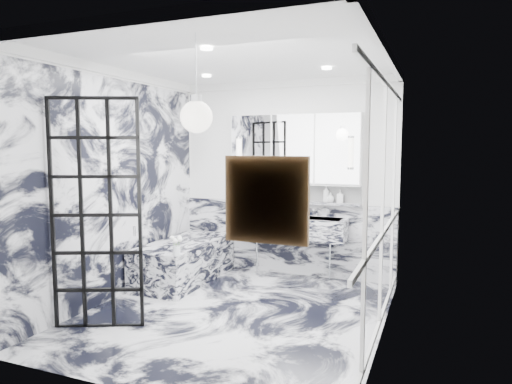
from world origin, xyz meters
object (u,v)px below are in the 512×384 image
at_px(crittall_door, 96,215).
at_px(mirror_cabinet, 294,149).
at_px(trough_sink, 290,227).
at_px(bathtub, 185,261).

bearing_deg(crittall_door, mirror_cabinet, 39.67).
xyz_separation_m(trough_sink, bathtub, (-1.33, -0.66, -0.45)).
bearing_deg(crittall_door, trough_sink, 38.10).
height_order(crittall_door, bathtub, crittall_door).
bearing_deg(bathtub, trough_sink, 26.48).
bearing_deg(trough_sink, crittall_door, -117.96).
height_order(trough_sink, mirror_cabinet, mirror_cabinet).
xyz_separation_m(crittall_door, bathtub, (-0.04, 1.77, -0.90)).
bearing_deg(trough_sink, mirror_cabinet, 90.00).
bearing_deg(mirror_cabinet, trough_sink, -90.00).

